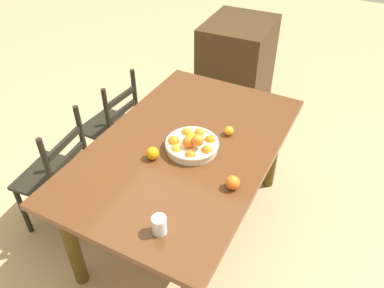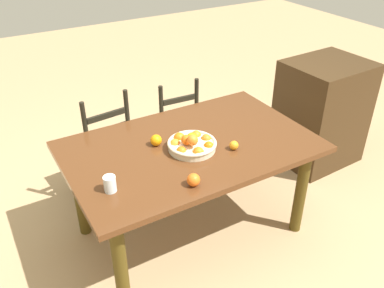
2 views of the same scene
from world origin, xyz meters
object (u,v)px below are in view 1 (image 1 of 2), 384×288
object	(u,v)px
orange_loose_1	(233,183)
dining_table	(185,158)
cabinet	(236,71)
orange_loose_0	(229,131)
chair_by_cabinet	(57,178)
orange_loose_2	(153,153)
chair_near_window	(113,127)
fruit_bowl	(192,144)
drinking_glass	(159,225)

from	to	relation	value
orange_loose_1	dining_table	bearing A→B (deg)	62.02
cabinet	orange_loose_0	size ratio (longest dim) A/B	16.05
orange_loose_0	orange_loose_1	distance (m)	0.48
chair_by_cabinet	cabinet	xyz separation A→B (m)	(1.94, -0.52, 0.04)
cabinet	orange_loose_2	distance (m)	1.81
orange_loose_0	orange_loose_1	xyz separation A→B (m)	(-0.43, -0.20, 0.01)
cabinet	orange_loose_0	world-z (taller)	cabinet
chair_near_window	chair_by_cabinet	bearing A→B (deg)	6.60
fruit_bowl	drinking_glass	distance (m)	0.64
dining_table	drinking_glass	distance (m)	0.70
cabinet	fruit_bowl	distance (m)	1.66
cabinet	chair_by_cabinet	bearing A→B (deg)	162.45
orange_loose_0	orange_loose_1	bearing A→B (deg)	-154.63
orange_loose_2	orange_loose_0	bearing A→B (deg)	-36.09
cabinet	drinking_glass	bearing A→B (deg)	-170.16
chair_by_cabinet	orange_loose_2	world-z (taller)	chair_by_cabinet
chair_near_window	orange_loose_0	xyz separation A→B (m)	(-0.10, -1.04, 0.39)
chair_by_cabinet	cabinet	distance (m)	2.01
cabinet	orange_loose_2	size ratio (longest dim) A/B	12.58
chair_near_window	cabinet	distance (m)	1.38
chair_near_window	orange_loose_2	world-z (taller)	chair_near_window
chair_near_window	drinking_glass	xyz separation A→B (m)	(-0.96, -1.05, 0.40)
chair_by_cabinet	drinking_glass	bearing A→B (deg)	67.66
fruit_bowl	orange_loose_1	xyz separation A→B (m)	(-0.19, -0.35, -0.00)
orange_loose_1	drinking_glass	xyz separation A→B (m)	(-0.44, 0.20, 0.01)
fruit_bowl	orange_loose_0	world-z (taller)	fruit_bowl
orange_loose_1	orange_loose_2	size ratio (longest dim) A/B	1.01
dining_table	orange_loose_0	bearing A→B (deg)	-42.63
dining_table	cabinet	world-z (taller)	cabinet
drinking_glass	dining_table	bearing A→B (deg)	17.83
cabinet	orange_loose_1	distance (m)	1.94
orange_loose_0	orange_loose_1	size ratio (longest dim) A/B	0.78
cabinet	fruit_bowl	xyz separation A→B (m)	(-1.60, -0.34, 0.33)
cabinet	orange_loose_1	world-z (taller)	cabinet
orange_loose_1	orange_loose_2	world-z (taller)	same
orange_loose_2	chair_by_cabinet	bearing A→B (deg)	103.42
orange_loose_0	drinking_glass	xyz separation A→B (m)	(-0.87, -0.01, 0.02)
orange_loose_1	chair_by_cabinet	bearing A→B (deg)	97.30
dining_table	orange_loose_0	distance (m)	0.33
orange_loose_0	orange_loose_2	size ratio (longest dim) A/B	0.78
dining_table	orange_loose_0	world-z (taller)	orange_loose_0
chair_by_cabinet	orange_loose_1	xyz separation A→B (m)	(0.15, -1.20, 0.37)
drinking_glass	fruit_bowl	bearing A→B (deg)	13.57
fruit_bowl	drinking_glass	bearing A→B (deg)	-166.43
fruit_bowl	drinking_glass	xyz separation A→B (m)	(-0.63, -0.15, 0.01)
dining_table	orange_loose_2	distance (m)	0.27
fruit_bowl	cabinet	bearing A→B (deg)	11.87
orange_loose_0	chair_by_cabinet	bearing A→B (deg)	120.42
orange_loose_0	orange_loose_2	distance (m)	0.52
fruit_bowl	orange_loose_0	distance (m)	0.28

